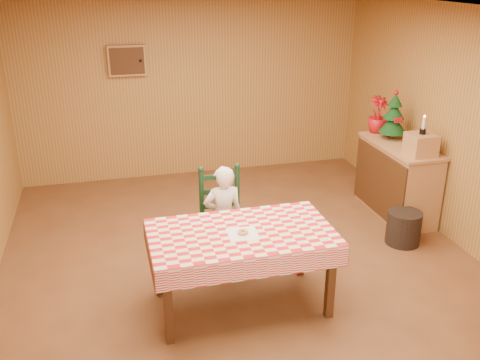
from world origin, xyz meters
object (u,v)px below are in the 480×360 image
object	(u,v)px
dining_table	(241,240)
ladder_chair	(222,220)
shelf_unit	(397,180)
christmas_tree	(394,117)
crate	(421,144)
storage_bin	(404,228)
seated_child	(223,218)

from	to	relation	value
dining_table	ladder_chair	distance (m)	0.81
shelf_unit	christmas_tree	xyz separation A→B (m)	(0.01, 0.25, 0.74)
dining_table	christmas_tree	world-z (taller)	christmas_tree
ladder_chair	crate	world-z (taller)	crate
christmas_tree	shelf_unit	bearing A→B (deg)	-91.98
crate	dining_table	bearing A→B (deg)	-156.55
shelf_unit	storage_bin	bearing A→B (deg)	-112.36
ladder_chair	crate	distance (m)	2.48
ladder_chair	seated_child	size ratio (longest dim) A/B	0.96
dining_table	crate	distance (m)	2.65
ladder_chair	christmas_tree	xyz separation A→B (m)	(2.41, 0.91, 0.71)
seated_child	christmas_tree	bearing A→B (deg)	-158.17
ladder_chair	seated_child	bearing A→B (deg)	-90.00
seated_child	shelf_unit	bearing A→B (deg)	-163.41
dining_table	storage_bin	size ratio (longest dim) A/B	4.29
ladder_chair	shelf_unit	world-z (taller)	ladder_chair
seated_child	crate	bearing A→B (deg)	-172.55
crate	storage_bin	world-z (taller)	crate
christmas_tree	crate	bearing A→B (deg)	-90.00
ladder_chair	seated_child	world-z (taller)	seated_child
crate	storage_bin	bearing A→B (deg)	-132.53
shelf_unit	crate	world-z (taller)	crate
dining_table	crate	bearing A→B (deg)	23.45
seated_child	dining_table	bearing A→B (deg)	90.00
ladder_chair	storage_bin	size ratio (longest dim) A/B	2.80
storage_bin	crate	bearing A→B (deg)	47.47
seated_child	storage_bin	size ratio (longest dim) A/B	2.91
dining_table	seated_child	xyz separation A→B (m)	(0.00, 0.73, -0.13)
ladder_chair	christmas_tree	bearing A→B (deg)	20.65
ladder_chair	seated_child	xyz separation A→B (m)	(0.00, -0.06, 0.06)
ladder_chair	shelf_unit	xyz separation A→B (m)	(2.40, 0.66, -0.04)
dining_table	seated_child	size ratio (longest dim) A/B	1.47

